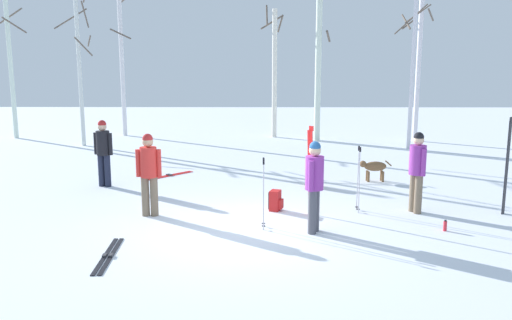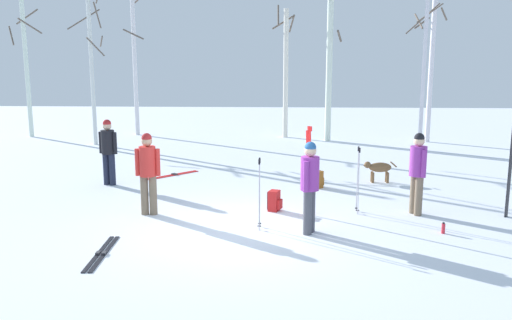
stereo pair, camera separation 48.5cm
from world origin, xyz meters
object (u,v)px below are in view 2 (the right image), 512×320
(person_1, at_px, (108,148))
(birch_tree_0, at_px, (26,55))
(birch_tree_1, at_px, (92,60))
(ski_pair_planted_1, at_px, (309,171))
(person_2, at_px, (148,168))
(water_bottle_0, at_px, (443,228))
(ski_poles_0, at_px, (259,191))
(birch_tree_2, at_px, (134,50))
(birch_tree_3, at_px, (286,71))
(birch_tree_5, at_px, (425,50))
(ski_pair_lying_0, at_px, (102,253))
(ski_poles_1, at_px, (358,178))
(ski_pair_planted_0, at_px, (510,169))
(birch_tree_6, at_px, (432,46))
(person_3, at_px, (418,168))
(birch_tree_4, at_px, (330,51))
(dog, at_px, (378,168))
(backpack_2, at_px, (274,201))
(ski_pair_lying_1, at_px, (173,175))
(backpack_0, at_px, (317,179))
(person_0, at_px, (310,181))

(person_1, relative_size, birch_tree_0, 0.25)
(birch_tree_1, bearing_deg, ski_pair_planted_1, -49.92)
(person_2, distance_m, water_bottle_0, 5.90)
(ski_poles_0, relative_size, water_bottle_0, 6.43)
(birch_tree_2, bearing_deg, birch_tree_3, -3.67)
(birch_tree_1, distance_m, birch_tree_5, 12.50)
(ski_pair_lying_0, xyz_separation_m, ski_poles_1, (4.55, 2.70, 0.74))
(ski_pair_planted_1, relative_size, ski_poles_1, 1.32)
(person_2, relative_size, ski_pair_planted_1, 0.92)
(ski_pair_planted_0, xyz_separation_m, birch_tree_6, (1.28, 10.84, 2.83))
(water_bottle_0, xyz_separation_m, birch_tree_6, (2.90, 12.00, 3.75))
(person_1, bearing_deg, birch_tree_2, 101.79)
(person_3, relative_size, birch_tree_4, 0.24)
(birch_tree_0, xyz_separation_m, birch_tree_6, (16.96, -0.67, 0.30))
(person_1, xyz_separation_m, ski_poles_1, (6.10, -2.28, -0.23))
(dog, distance_m, backpack_2, 3.98)
(ski_pair_planted_1, xyz_separation_m, birch_tree_3, (-0.47, 12.02, 1.94))
(ski_pair_lying_0, distance_m, ski_poles_0, 3.04)
(person_3, relative_size, birch_tree_2, 0.24)
(person_3, distance_m, backpack_2, 3.05)
(ski_poles_1, bearing_deg, water_bottle_0, -43.29)
(birch_tree_5, bearing_deg, birch_tree_2, 162.58)
(ski_pair_lying_1, distance_m, backpack_0, 4.21)
(person_0, xyz_separation_m, birch_tree_3, (-0.43, 13.24, 1.88))
(birch_tree_6, bearing_deg, ski_pair_lying_1, -141.65)
(person_3, bearing_deg, birch_tree_6, 73.91)
(birch_tree_6, bearing_deg, person_0, -113.97)
(ski_pair_planted_0, bearing_deg, birch_tree_5, 87.04)
(ski_pair_planted_0, height_order, birch_tree_6, birch_tree_6)
(person_2, xyz_separation_m, ski_pair_lying_0, (-0.20, -2.32, -0.97))
(person_1, relative_size, person_3, 1.00)
(birch_tree_0, relative_size, birch_tree_4, 0.98)
(ski_poles_0, height_order, birch_tree_0, birch_tree_0)
(person_2, relative_size, water_bottle_0, 8.11)
(ski_pair_lying_0, distance_m, ski_poles_1, 5.35)
(water_bottle_0, bearing_deg, backpack_2, 156.56)
(water_bottle_0, distance_m, birch_tree_4, 12.68)
(person_1, distance_m, backpack_2, 4.94)
(backpack_0, xyz_separation_m, birch_tree_6, (5.00, 8.43, 3.63))
(ski_pair_lying_1, height_order, birch_tree_5, birch_tree_5)
(person_0, relative_size, birch_tree_2, 0.24)
(ski_pair_lying_1, distance_m, birch_tree_6, 12.10)
(ski_pair_lying_1, bearing_deg, person_0, -54.03)
(person_2, distance_m, person_3, 5.57)
(person_3, height_order, dog, person_3)
(ski_pair_planted_0, relative_size, backpack_2, 4.63)
(person_2, bearing_deg, dog, 32.04)
(ski_pair_planted_1, bearing_deg, ski_pair_lying_0, -144.66)
(ski_poles_0, relative_size, backpack_2, 3.09)
(ski_poles_0, distance_m, backpack_2, 1.37)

